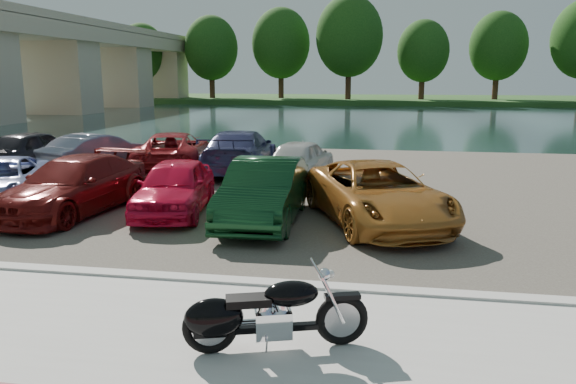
% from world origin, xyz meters
% --- Properties ---
extents(ground, '(200.00, 200.00, 0.00)m').
position_xyz_m(ground, '(0.00, 0.00, 0.00)').
color(ground, '#595447').
rests_on(ground, ground).
extents(promenade, '(60.00, 6.00, 0.10)m').
position_xyz_m(promenade, '(0.00, -1.00, 0.05)').
color(promenade, '#B7B4AC').
rests_on(promenade, ground).
extents(kerb, '(60.00, 0.30, 0.14)m').
position_xyz_m(kerb, '(0.00, 2.00, 0.07)').
color(kerb, '#B7B4AC').
rests_on(kerb, ground).
extents(parking_lot, '(60.00, 18.00, 0.04)m').
position_xyz_m(parking_lot, '(0.00, 11.00, 0.02)').
color(parking_lot, '#474139').
rests_on(parking_lot, ground).
extents(river, '(120.00, 40.00, 0.00)m').
position_xyz_m(river, '(0.00, 40.00, 0.00)').
color(river, '#1A2F2E').
rests_on(river, ground).
extents(far_bank, '(120.00, 24.00, 0.60)m').
position_xyz_m(far_bank, '(0.00, 72.00, 0.30)').
color(far_bank, '#204217').
rests_on(far_bank, ground).
extents(bridge, '(7.00, 56.00, 8.55)m').
position_xyz_m(bridge, '(-28.00, 41.02, 5.52)').
color(bridge, '#C7AA8A').
rests_on(bridge, ground).
extents(far_trees, '(70.25, 10.68, 12.52)m').
position_xyz_m(far_trees, '(4.36, 65.79, 7.49)').
color(far_trees, '#3E2216').
rests_on(far_trees, far_bank).
extents(motorcycle, '(2.26, 1.02, 1.05)m').
position_xyz_m(motorcycle, '(0.21, -0.25, 0.56)').
color(motorcycle, black).
rests_on(motorcycle, promenade).
extents(car_2, '(3.44, 4.85, 1.23)m').
position_xyz_m(car_2, '(-8.57, 6.83, 0.65)').
color(car_2, '#8C98CC').
rests_on(car_2, parking_lot).
extents(car_3, '(2.49, 5.03, 1.40)m').
position_xyz_m(car_3, '(-6.01, 6.19, 0.74)').
color(car_3, '#610F0D').
rests_on(car_3, parking_lot).
extents(car_4, '(2.18, 4.19, 1.36)m').
position_xyz_m(car_4, '(-3.50, 6.59, 0.72)').
color(car_4, red).
rests_on(car_4, parking_lot).
extents(car_5, '(1.66, 4.53, 1.48)m').
position_xyz_m(car_5, '(-1.08, 6.11, 0.78)').
color(car_5, '#0E3519').
rests_on(car_5, parking_lot).
extents(car_6, '(4.11, 5.66, 1.43)m').
position_xyz_m(car_6, '(1.54, 6.43, 0.75)').
color(car_6, '#AD6C27').
rests_on(car_6, parking_lot).
extents(car_8, '(2.20, 4.53, 1.49)m').
position_xyz_m(car_8, '(-11.07, 12.13, 0.78)').
color(car_8, black).
rests_on(car_8, parking_lot).
extents(car_9, '(2.88, 4.49, 1.40)m').
position_xyz_m(car_9, '(-8.46, 12.03, 0.74)').
color(car_9, slate).
rests_on(car_9, parking_lot).
extents(car_10, '(3.33, 5.41, 1.40)m').
position_xyz_m(car_10, '(-6.01, 12.99, 0.74)').
color(car_10, maroon).
rests_on(car_10, parking_lot).
extents(car_11, '(2.53, 5.43, 1.53)m').
position_xyz_m(car_11, '(-3.43, 12.82, 0.81)').
color(car_11, navy).
rests_on(car_11, parking_lot).
extents(car_12, '(2.13, 4.06, 1.32)m').
position_xyz_m(car_12, '(-1.12, 12.29, 0.70)').
color(car_12, silver).
rests_on(car_12, parking_lot).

